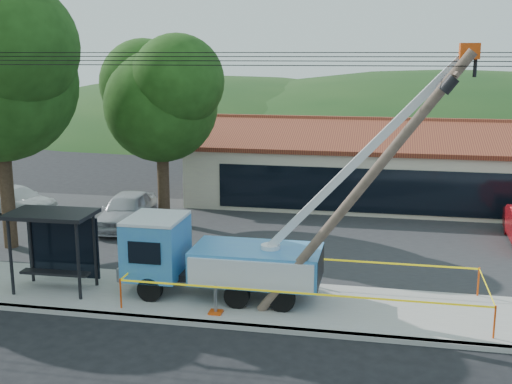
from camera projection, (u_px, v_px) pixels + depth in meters
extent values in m
plane|color=black|center=(253.00, 364.00, 16.96)|extent=(120.00, 120.00, 0.00)
cube|color=#9B9791|center=(267.00, 329.00, 18.96)|extent=(60.00, 0.25, 0.15)
cube|color=#9B9791|center=(278.00, 305.00, 20.78)|extent=(60.00, 4.00, 0.15)
cube|color=#28282B|center=(307.00, 237.00, 28.45)|extent=(60.00, 12.00, 0.10)
cube|color=beige|center=(398.00, 172.00, 34.99)|extent=(22.00, 8.00, 3.40)
cube|color=black|center=(399.00, 192.00, 31.20)|extent=(18.04, 0.08, 2.21)
cube|color=maroon|center=(401.00, 136.00, 32.61)|extent=(22.50, 4.53, 1.52)
cube|color=maroon|center=(399.00, 128.00, 36.44)|extent=(22.50, 4.53, 1.52)
cube|color=maroon|center=(401.00, 120.00, 34.39)|extent=(22.50, 0.30, 0.25)
cylinder|color=#332316|center=(7.00, 190.00, 26.39)|extent=(0.56, 0.56, 5.06)
sphere|color=#18380F|center=(12.00, 47.00, 24.13)|extent=(5.04, 5.04, 5.04)
cylinder|color=#332316|center=(163.00, 182.00, 30.32)|extent=(0.56, 0.56, 4.18)
sphere|color=#18380F|center=(161.00, 105.00, 29.55)|extent=(5.25, 5.25, 5.25)
sphere|color=#18380F|center=(144.00, 83.00, 30.22)|extent=(4.20, 4.20, 4.20)
sphere|color=#18380F|center=(177.00, 81.00, 28.44)|extent=(4.20, 4.20, 4.20)
ellipsoid|color=#133615|center=(221.00, 126.00, 72.54)|extent=(78.40, 56.00, 28.00)
ellipsoid|color=#133615|center=(450.00, 131.00, 67.73)|extent=(89.60, 64.00, 32.00)
cylinder|color=black|center=(274.00, 65.00, 18.29)|extent=(60.00, 0.02, 0.02)
cylinder|color=black|center=(277.00, 61.00, 18.75)|extent=(60.00, 0.02, 0.02)
cylinder|color=black|center=(280.00, 57.00, 19.20)|extent=(60.00, 0.02, 0.02)
cylinder|color=black|center=(282.00, 53.00, 19.56)|extent=(60.00, 0.02, 0.02)
cylinder|color=black|center=(150.00, 289.00, 20.85)|extent=(0.82, 0.27, 0.82)
cylinder|color=black|center=(169.00, 270.00, 22.67)|extent=(0.82, 0.27, 0.82)
cylinder|color=black|center=(237.00, 296.00, 20.29)|extent=(0.82, 0.27, 0.82)
cylinder|color=black|center=(249.00, 276.00, 22.12)|extent=(0.82, 0.27, 0.82)
cylinder|color=black|center=(282.00, 299.00, 20.01)|extent=(0.82, 0.27, 0.82)
cylinder|color=black|center=(291.00, 278.00, 21.84)|extent=(0.82, 0.27, 0.82)
cube|color=black|center=(227.00, 277.00, 21.26)|extent=(5.99, 0.91, 0.23)
cube|color=#377AC3|center=(156.00, 247.00, 21.54)|extent=(1.81, 2.18, 1.91)
cube|color=silver|center=(155.00, 218.00, 21.33)|extent=(1.81, 2.18, 0.11)
cube|color=black|center=(132.00, 242.00, 21.68)|extent=(0.07, 1.63, 0.82)
cube|color=gray|center=(131.00, 266.00, 21.88)|extent=(0.14, 2.09, 0.45)
cube|color=#377AC3|center=(257.00, 264.00, 20.95)|extent=(4.17, 2.18, 1.09)
cylinder|color=silver|center=(271.00, 253.00, 20.78)|extent=(0.64, 0.64, 0.54)
cube|color=silver|center=(364.00, 155.00, 19.53)|extent=(5.91, 0.25, 6.33)
cube|color=gray|center=(373.00, 147.00, 19.42)|extent=(3.56, 0.16, 3.81)
cube|color=#DA440B|center=(470.00, 51.00, 18.15)|extent=(0.54, 0.45, 0.45)
cube|color=#DA440B|center=(216.00, 312.00, 19.91)|extent=(0.41, 0.41, 0.07)
cube|color=#DA440B|center=(304.00, 283.00, 22.41)|extent=(0.41, 0.41, 0.07)
cylinder|color=#4F4033|center=(359.00, 190.00, 18.78)|extent=(6.10, 0.30, 8.14)
cube|color=#4F4033|center=(455.00, 73.00, 17.58)|extent=(0.16, 1.66, 0.16)
cylinder|color=black|center=(446.00, 83.00, 18.12)|extent=(0.54, 0.33, 0.57)
cylinder|color=black|center=(449.00, 84.00, 17.23)|extent=(0.54, 0.33, 0.57)
cylinder|color=black|center=(11.00, 257.00, 21.17)|extent=(0.11, 0.11, 2.60)
cylinder|color=black|center=(78.00, 261.00, 20.77)|extent=(0.11, 0.11, 2.60)
cylinder|color=black|center=(31.00, 246.00, 22.42)|extent=(0.11, 0.11, 2.60)
cylinder|color=black|center=(95.00, 249.00, 22.02)|extent=(0.11, 0.11, 2.60)
cube|color=black|center=(51.00, 214.00, 21.31)|extent=(2.86, 1.80, 0.13)
cube|color=black|center=(63.00, 247.00, 22.27)|extent=(2.60, 0.11, 2.17)
cube|color=black|center=(55.00, 273.00, 21.75)|extent=(2.40, 0.49, 0.09)
cylinder|color=#DA440B|center=(121.00, 293.00, 20.22)|extent=(0.06, 0.06, 0.98)
cylinder|color=#DA440B|center=(495.00, 322.00, 18.06)|extent=(0.06, 0.06, 0.98)
cylinder|color=#DA440B|center=(478.00, 282.00, 21.26)|extent=(0.06, 0.06, 0.98)
cylinder|color=#DA440B|center=(157.00, 260.00, 23.42)|extent=(0.06, 0.06, 0.98)
cube|color=yellow|center=(297.00, 293.00, 19.05)|extent=(11.22, 0.01, 0.06)
cube|color=yellow|center=(487.00, 287.00, 19.57)|extent=(0.01, 3.34, 0.06)
cube|color=yellow|center=(310.00, 258.00, 22.24)|extent=(11.22, 0.01, 0.06)
cube|color=yellow|center=(140.00, 263.00, 21.72)|extent=(0.01, 3.34, 0.06)
imported|color=#B9BAC1|center=(128.00, 229.00, 29.99)|extent=(2.36, 4.98, 1.65)
imported|color=silver|center=(18.00, 215.00, 32.63)|extent=(4.96, 2.93, 1.35)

